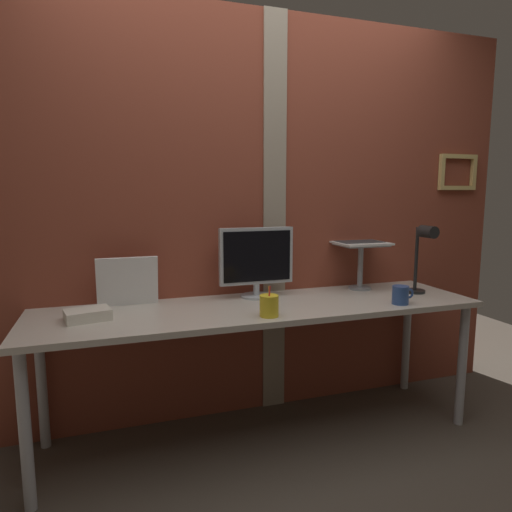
{
  "coord_description": "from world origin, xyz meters",
  "views": [
    {
      "loc": [
        -0.81,
        -2.08,
        1.33
      ],
      "look_at": [
        -0.05,
        0.19,
        0.98
      ],
      "focal_mm": 31.32,
      "sensor_mm": 36.0,
      "label": 1
    }
  ],
  "objects_px": {
    "laptop": "(355,235)",
    "whiteboard_panel": "(128,282)",
    "monitor": "(256,259)",
    "coffee_mug": "(401,295)",
    "desk_lamp": "(423,252)",
    "pen_cup": "(269,306)"
  },
  "relations": [
    {
      "from": "monitor",
      "to": "desk_lamp",
      "type": "relative_size",
      "value": 1.06
    },
    {
      "from": "laptop",
      "to": "pen_cup",
      "type": "height_order",
      "value": "laptop"
    },
    {
      "from": "pen_cup",
      "to": "monitor",
      "type": "bearing_deg",
      "value": 80.22
    },
    {
      "from": "monitor",
      "to": "pen_cup",
      "type": "distance_m",
      "value": 0.43
    },
    {
      "from": "monitor",
      "to": "desk_lamp",
      "type": "bearing_deg",
      "value": -14.42
    },
    {
      "from": "whiteboard_panel",
      "to": "coffee_mug",
      "type": "height_order",
      "value": "whiteboard_panel"
    },
    {
      "from": "monitor",
      "to": "pen_cup",
      "type": "xyz_separation_m",
      "value": [
        -0.07,
        -0.4,
        -0.17
      ]
    },
    {
      "from": "monitor",
      "to": "coffee_mug",
      "type": "bearing_deg",
      "value": -30.19
    },
    {
      "from": "desk_lamp",
      "to": "coffee_mug",
      "type": "xyz_separation_m",
      "value": [
        -0.25,
        -0.16,
        -0.2
      ]
    },
    {
      "from": "whiteboard_panel",
      "to": "desk_lamp",
      "type": "xyz_separation_m",
      "value": [
        1.64,
        -0.27,
        0.12
      ]
    },
    {
      "from": "monitor",
      "to": "coffee_mug",
      "type": "height_order",
      "value": "monitor"
    },
    {
      "from": "coffee_mug",
      "to": "pen_cup",
      "type": "bearing_deg",
      "value": 180.0
    },
    {
      "from": "laptop",
      "to": "whiteboard_panel",
      "type": "height_order",
      "value": "laptop"
    },
    {
      "from": "monitor",
      "to": "coffee_mug",
      "type": "relative_size",
      "value": 3.39
    },
    {
      "from": "monitor",
      "to": "pen_cup",
      "type": "height_order",
      "value": "monitor"
    },
    {
      "from": "pen_cup",
      "to": "coffee_mug",
      "type": "relative_size",
      "value": 1.2
    },
    {
      "from": "pen_cup",
      "to": "coffee_mug",
      "type": "bearing_deg",
      "value": -0.0
    },
    {
      "from": "whiteboard_panel",
      "to": "pen_cup",
      "type": "relative_size",
      "value": 2.05
    },
    {
      "from": "monitor",
      "to": "desk_lamp",
      "type": "distance_m",
      "value": 0.96
    },
    {
      "from": "monitor",
      "to": "laptop",
      "type": "xyz_separation_m",
      "value": [
        0.67,
        0.07,
        0.11
      ]
    },
    {
      "from": "desk_lamp",
      "to": "laptop",
      "type": "bearing_deg",
      "value": 129.83
    },
    {
      "from": "pen_cup",
      "to": "coffee_mug",
      "type": "xyz_separation_m",
      "value": [
        0.75,
        -0.0,
        -0.0
      ]
    }
  ]
}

